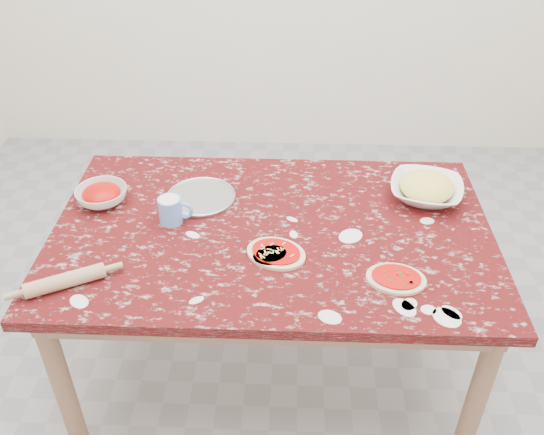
{
  "coord_description": "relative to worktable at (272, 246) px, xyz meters",
  "views": [
    {
      "loc": [
        0.07,
        -1.7,
        2.05
      ],
      "look_at": [
        0.0,
        0.0,
        0.8
      ],
      "focal_mm": 38.71,
      "sensor_mm": 36.0,
      "label": 1
    }
  ],
  "objects": [
    {
      "name": "worktable",
      "position": [
        0.0,
        0.0,
        0.0
      ],
      "size": [
        1.6,
        1.0,
        0.75
      ],
      "color": "#410B0C",
      "rests_on": "ground"
    },
    {
      "name": "flour_mug",
      "position": [
        -0.37,
        0.03,
        0.14
      ],
      "size": [
        0.13,
        0.09,
        0.1
      ],
      "color": "#5F94E0",
      "rests_on": "worktable"
    },
    {
      "name": "pizza_tray",
      "position": [
        -0.29,
        0.18,
        0.09
      ],
      "size": [
        0.34,
        0.34,
        0.01
      ],
      "primitive_type": "cylinder",
      "rotation": [
        0.0,
        0.0,
        0.35
      ],
      "color": "#B2B2B7",
      "rests_on": "worktable"
    },
    {
      "name": "sauce_bowl",
      "position": [
        -0.66,
        0.14,
        0.11
      ],
      "size": [
        0.23,
        0.23,
        0.06
      ],
      "primitive_type": "imported",
      "rotation": [
        0.0,
        0.0,
        0.18
      ],
      "color": "white",
      "rests_on": "worktable"
    },
    {
      "name": "cheese_bowl",
      "position": [
        0.59,
        0.22,
        0.12
      ],
      "size": [
        0.33,
        0.33,
        0.07
      ],
      "primitive_type": "imported",
      "rotation": [
        0.0,
        0.0,
        -0.23
      ],
      "color": "white",
      "rests_on": "worktable"
    },
    {
      "name": "rolling_pin",
      "position": [
        -0.65,
        -0.33,
        0.11
      ],
      "size": [
        0.25,
        0.16,
        0.05
      ],
      "primitive_type": "cylinder",
      "rotation": [
        0.0,
        1.57,
        0.47
      ],
      "color": "tan",
      "rests_on": "worktable"
    },
    {
      "name": "pizza_mid",
      "position": [
        0.0,
        -0.16,
        0.09
      ],
      "size": [
        0.16,
        0.15,
        0.02
      ],
      "color": "beige",
      "rests_on": "worktable"
    },
    {
      "name": "pizza_left",
      "position": [
        0.02,
        -0.15,
        0.09
      ],
      "size": [
        0.26,
        0.24,
        0.02
      ],
      "color": "beige",
      "rests_on": "worktable"
    },
    {
      "name": "pizza_right",
      "position": [
        0.42,
        -0.26,
        0.09
      ],
      "size": [
        0.22,
        0.18,
        0.02
      ],
      "color": "beige",
      "rests_on": "worktable"
    },
    {
      "name": "ground",
      "position": [
        0.0,
        0.0,
        -0.67
      ],
      "size": [
        4.0,
        4.0,
        0.0
      ],
      "primitive_type": "plane",
      "color": "gray"
    }
  ]
}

